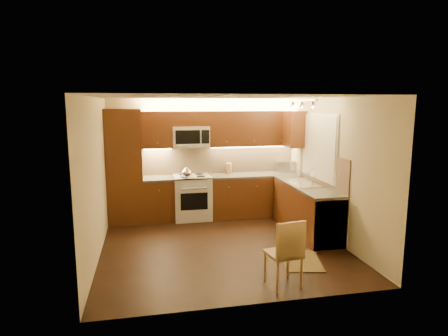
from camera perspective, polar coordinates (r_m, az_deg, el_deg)
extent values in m
cube|color=black|center=(6.71, -0.32, -11.41)|extent=(4.00, 4.00, 0.01)
cube|color=beige|center=(6.27, -0.34, 10.47)|extent=(4.00, 4.00, 0.01)
cube|color=#C0B48C|center=(8.32, -3.02, 1.57)|extent=(4.00, 0.01, 2.50)
cube|color=#C0B48C|center=(4.47, 4.72, -5.33)|extent=(4.00, 0.01, 2.50)
cube|color=#C0B48C|center=(6.30, -18.47, -1.45)|extent=(0.01, 4.00, 2.50)
cube|color=#C0B48C|center=(7.03, 15.86, -0.22)|extent=(0.01, 4.00, 2.50)
cube|color=#4A230F|center=(7.96, -14.52, 0.19)|extent=(0.70, 0.60, 2.30)
cube|color=#4A230F|center=(8.09, -9.62, -4.69)|extent=(0.62, 0.60, 0.86)
cube|color=#393733|center=(7.99, -9.71, -1.56)|extent=(0.62, 0.60, 0.04)
cube|color=#4A230F|center=(8.40, 4.38, -4.06)|extent=(1.92, 0.60, 0.86)
cube|color=#393733|center=(8.31, 4.42, -1.04)|extent=(1.92, 0.60, 0.04)
cube|color=#4A230F|center=(7.43, 12.09, -6.04)|extent=(0.60, 2.00, 0.86)
cube|color=#393733|center=(7.33, 12.21, -2.64)|extent=(0.60, 2.00, 0.04)
cube|color=silver|center=(6.82, 14.46, -7.53)|extent=(0.58, 0.60, 0.84)
cube|color=tan|center=(8.37, -0.64, 1.29)|extent=(3.30, 0.02, 0.60)
cube|color=tan|center=(7.39, 14.36, -0.10)|extent=(0.02, 2.00, 0.60)
cube|color=#4A230F|center=(7.99, -9.94, 5.63)|extent=(0.62, 0.35, 0.75)
cube|color=#4A230F|center=(8.30, 4.27, 5.88)|extent=(1.92, 0.35, 0.75)
cube|color=#4A230F|center=(8.03, -5.02, 7.32)|extent=(0.76, 0.35, 0.31)
cube|color=#4A230F|center=(8.16, 10.43, 5.69)|extent=(0.35, 0.50, 0.75)
cube|color=silver|center=(7.47, 13.95, 3.12)|extent=(0.03, 1.44, 1.24)
cube|color=silver|center=(7.46, 13.81, 3.11)|extent=(0.02, 1.36, 1.16)
cube|color=silver|center=(7.11, 11.54, 9.84)|extent=(0.04, 1.20, 0.03)
cube|color=silver|center=(8.66, 9.01, 0.27)|extent=(0.45, 0.36, 0.25)
cube|color=#A8814C|center=(8.31, 0.70, -0.06)|extent=(0.16, 0.19, 0.23)
cylinder|color=silver|center=(8.30, -1.96, -0.54)|extent=(0.05, 0.05, 0.10)
cylinder|color=brown|center=(8.26, 0.39, -0.57)|extent=(0.05, 0.05, 0.10)
cylinder|color=silver|center=(8.35, 0.25, -0.51)|extent=(0.05, 0.05, 0.09)
cylinder|color=brown|center=(8.28, -1.94, -0.56)|extent=(0.06, 0.06, 0.10)
imported|color=silver|center=(8.25, 11.15, -0.51)|extent=(0.09, 0.09, 0.17)
cube|color=black|center=(6.20, 11.40, -13.32)|extent=(0.73, 0.95, 0.01)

